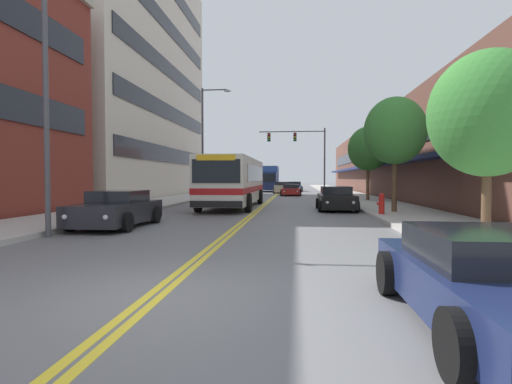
{
  "coord_description": "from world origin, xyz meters",
  "views": [
    {
      "loc": [
        2.12,
        -5.78,
        1.77
      ],
      "look_at": [
        -0.74,
        22.54,
        0.79
      ],
      "focal_mm": 28.0,
      "sensor_mm": 36.0,
      "label": 1
    }
  ],
  "objects_px": {
    "car_black_parked_right_mid": "(336,199)",
    "street_lamp_left_far": "(206,135)",
    "car_champagne_moving_third": "(283,188)",
    "box_truck": "(269,179)",
    "car_charcoal_parked_left_near": "(117,210)",
    "street_tree_right_mid": "(395,131)",
    "car_navy_parked_right_foreground": "(493,282)",
    "fire_hydrant": "(382,204)",
    "city_bus": "(234,180)",
    "car_red_moving_second": "(291,190)",
    "car_slate_blue_moving_lead": "(295,187)",
    "traffic_signal_mast": "(303,147)",
    "street_tree_right_far": "(368,149)",
    "car_beige_parked_left_mid": "(228,191)",
    "street_lamp_left_near": "(58,74)"
  },
  "relations": [
    {
      "from": "box_truck",
      "to": "fire_hydrant",
      "type": "height_order",
      "value": "box_truck"
    },
    {
      "from": "car_charcoal_parked_left_near",
      "to": "car_champagne_moving_third",
      "type": "bearing_deg",
      "value": 81.67
    },
    {
      "from": "car_red_moving_second",
      "to": "car_champagne_moving_third",
      "type": "bearing_deg",
      "value": 99.91
    },
    {
      "from": "traffic_signal_mast",
      "to": "street_lamp_left_near",
      "type": "xyz_separation_m",
      "value": [
        -7.73,
        -32.99,
        -0.34
      ]
    },
    {
      "from": "box_truck",
      "to": "street_tree_right_mid",
      "type": "height_order",
      "value": "street_tree_right_mid"
    },
    {
      "from": "car_navy_parked_right_foreground",
      "to": "box_truck",
      "type": "distance_m",
      "value": 48.46
    },
    {
      "from": "city_bus",
      "to": "car_charcoal_parked_left_near",
      "type": "relative_size",
      "value": 2.48
    },
    {
      "from": "box_truck",
      "to": "car_navy_parked_right_foreground",
      "type": "bearing_deg",
      "value": -82.93
    },
    {
      "from": "car_charcoal_parked_left_near",
      "to": "car_slate_blue_moving_lead",
      "type": "xyz_separation_m",
      "value": [
        6.28,
        40.58,
        -0.02
      ]
    },
    {
      "from": "car_beige_parked_left_mid",
      "to": "car_champagne_moving_third",
      "type": "distance_m",
      "value": 11.42
    },
    {
      "from": "car_charcoal_parked_left_near",
      "to": "car_slate_blue_moving_lead",
      "type": "bearing_deg",
      "value": 81.2
    },
    {
      "from": "box_truck",
      "to": "car_beige_parked_left_mid",
      "type": "bearing_deg",
      "value": -99.7
    },
    {
      "from": "car_beige_parked_left_mid",
      "to": "car_black_parked_right_mid",
      "type": "distance_m",
      "value": 16.97
    },
    {
      "from": "car_slate_blue_moving_lead",
      "to": "box_truck",
      "type": "xyz_separation_m",
      "value": [
        -3.45,
        -1.48,
        1.09
      ]
    },
    {
      "from": "city_bus",
      "to": "car_red_moving_second",
      "type": "bearing_deg",
      "value": 79.08
    },
    {
      "from": "car_beige_parked_left_mid",
      "to": "street_lamp_left_far",
      "type": "xyz_separation_m",
      "value": [
        -0.73,
        -5.81,
        4.62
      ]
    },
    {
      "from": "car_black_parked_right_mid",
      "to": "city_bus",
      "type": "bearing_deg",
      "value": 161.67
    },
    {
      "from": "street_lamp_left_far",
      "to": "car_champagne_moving_third",
      "type": "bearing_deg",
      "value": 71.11
    },
    {
      "from": "street_tree_right_far",
      "to": "box_truck",
      "type": "bearing_deg",
      "value": 111.32
    },
    {
      "from": "car_navy_parked_right_foreground",
      "to": "street_lamp_left_near",
      "type": "relative_size",
      "value": 0.54
    },
    {
      "from": "car_charcoal_parked_left_near",
      "to": "box_truck",
      "type": "relative_size",
      "value": 0.67
    },
    {
      "from": "car_charcoal_parked_left_near",
      "to": "car_navy_parked_right_foreground",
      "type": "height_order",
      "value": "car_charcoal_parked_left_near"
    },
    {
      "from": "car_navy_parked_right_foreground",
      "to": "street_tree_right_far",
      "type": "distance_m",
      "value": 25.62
    },
    {
      "from": "traffic_signal_mast",
      "to": "street_lamp_left_far",
      "type": "distance_m",
      "value": 15.22
    },
    {
      "from": "car_charcoal_parked_left_near",
      "to": "car_champagne_moving_third",
      "type": "relative_size",
      "value": 1.03
    },
    {
      "from": "car_champagne_moving_third",
      "to": "box_truck",
      "type": "height_order",
      "value": "box_truck"
    },
    {
      "from": "car_slate_blue_moving_lead",
      "to": "street_tree_right_mid",
      "type": "relative_size",
      "value": 0.78
    },
    {
      "from": "car_black_parked_right_mid",
      "to": "street_lamp_left_far",
      "type": "relative_size",
      "value": 0.49
    },
    {
      "from": "street_tree_right_far",
      "to": "fire_hydrant",
      "type": "relative_size",
      "value": 5.76
    },
    {
      "from": "car_beige_parked_left_mid",
      "to": "box_truck",
      "type": "xyz_separation_m",
      "value": [
        2.73,
        15.98,
        1.09
      ]
    },
    {
      "from": "car_beige_parked_left_mid",
      "to": "car_red_moving_second",
      "type": "bearing_deg",
      "value": 36.51
    },
    {
      "from": "city_bus",
      "to": "street_tree_right_mid",
      "type": "relative_size",
      "value": 2.03
    },
    {
      "from": "car_beige_parked_left_mid",
      "to": "street_tree_right_mid",
      "type": "bearing_deg",
      "value": -57.05
    },
    {
      "from": "car_charcoal_parked_left_near",
      "to": "traffic_signal_mast",
      "type": "relative_size",
      "value": 0.62
    },
    {
      "from": "car_navy_parked_right_foreground",
      "to": "car_red_moving_second",
      "type": "bearing_deg",
      "value": 94.46
    },
    {
      "from": "car_slate_blue_moving_lead",
      "to": "car_champagne_moving_third",
      "type": "height_order",
      "value": "car_champagne_moving_third"
    },
    {
      "from": "car_black_parked_right_mid",
      "to": "box_truck",
      "type": "height_order",
      "value": "box_truck"
    },
    {
      "from": "street_tree_right_mid",
      "to": "street_tree_right_far",
      "type": "xyz_separation_m",
      "value": [
        0.54,
        10.27,
        -0.11
      ]
    },
    {
      "from": "car_beige_parked_left_mid",
      "to": "street_lamp_left_far",
      "type": "bearing_deg",
      "value": -97.2
    },
    {
      "from": "car_red_moving_second",
      "to": "car_navy_parked_right_foreground",
      "type": "bearing_deg",
      "value": -85.54
    },
    {
      "from": "city_bus",
      "to": "car_champagne_moving_third",
      "type": "bearing_deg",
      "value": 84.49
    },
    {
      "from": "car_black_parked_right_mid",
      "to": "car_slate_blue_moving_lead",
      "type": "height_order",
      "value": "car_black_parked_right_mid"
    },
    {
      "from": "street_tree_right_mid",
      "to": "car_navy_parked_right_foreground",
      "type": "bearing_deg",
      "value": -99.2
    },
    {
      "from": "street_tree_right_mid",
      "to": "car_red_moving_second",
      "type": "bearing_deg",
      "value": 103.76
    },
    {
      "from": "street_tree_right_mid",
      "to": "car_beige_parked_left_mid",
      "type": "bearing_deg",
      "value": 122.95
    },
    {
      "from": "street_tree_right_far",
      "to": "car_beige_parked_left_mid",
      "type": "bearing_deg",
      "value": 149.45
    },
    {
      "from": "city_bus",
      "to": "car_red_moving_second",
      "type": "height_order",
      "value": "city_bus"
    },
    {
      "from": "city_bus",
      "to": "car_black_parked_right_mid",
      "type": "relative_size",
      "value": 2.57
    },
    {
      "from": "car_beige_parked_left_mid",
      "to": "street_tree_right_mid",
      "type": "height_order",
      "value": "street_tree_right_mid"
    },
    {
      "from": "street_lamp_left_near",
      "to": "street_lamp_left_far",
      "type": "height_order",
      "value": "street_lamp_left_far"
    }
  ]
}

